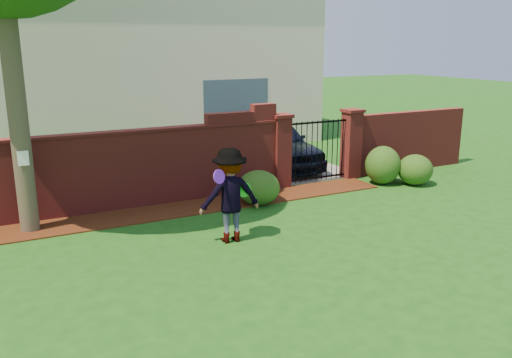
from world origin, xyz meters
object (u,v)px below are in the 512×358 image
man (230,196)px  frisbee_purple (219,177)px  frisbee_green (244,190)px  car (277,145)px

man → frisbee_purple: bearing=37.1°
frisbee_purple → frisbee_green: frisbee_purple is taller
man → frisbee_green: man is taller
man → frisbee_purple: 0.55m
frisbee_purple → frisbee_green: (0.54, 0.13, -0.34)m
man → car: bearing=-121.3°
car → frisbee_green: car is taller
frisbee_green → frisbee_purple: bearing=-166.6°
man → frisbee_green: (0.26, -0.04, 0.09)m
man → frisbee_purple: size_ratio=6.81×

